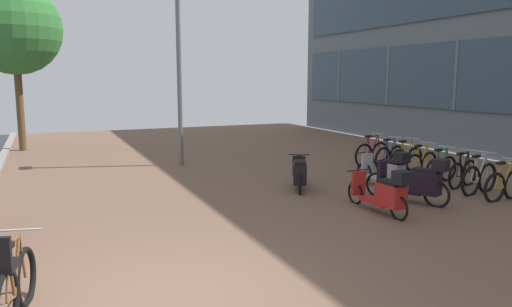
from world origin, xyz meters
The scene contains 16 objects.
ground centered at (1.43, 0.00, -0.02)m, with size 21.00×40.00×0.13m.
bicycle_foreground centered at (-1.53, 0.22, 0.39)m, with size 0.79×1.35×1.08m.
bicycle_rack_00 centered at (7.95, 1.85, 0.33)m, with size 1.32×0.48×0.93m.
bicycle_rack_01 centered at (7.94, 2.51, 0.35)m, with size 1.37×0.48×0.99m.
bicycle_rack_02 centered at (8.14, 3.18, 0.33)m, with size 1.28×0.50×0.94m.
bicycle_rack_03 centered at (8.10, 3.84, 0.33)m, with size 1.26×0.48×0.94m.
bicycle_rack_04 centered at (8.05, 4.50, 0.34)m, with size 1.32×0.48×0.96m.
bicycle_rack_05 centered at (8.11, 5.17, 0.35)m, with size 1.40×0.48×1.00m.
bicycle_rack_06 centered at (8.08, 5.83, 0.34)m, with size 1.29×0.47×0.97m.
bicycle_rack_07 centered at (7.94, 6.49, 0.35)m, with size 1.41×0.48×1.01m.
scooter_near centered at (4.38, 4.51, 0.39)m, with size 0.94×1.57×0.76m.
scooter_mid centered at (4.86, 1.99, 0.43)m, with size 0.52×1.85×0.96m.
scooter_far centered at (6.02, 2.41, 0.46)m, with size 0.97×1.79×1.03m.
scooter_extra centered at (6.39, 3.82, 0.43)m, with size 0.53×1.74×0.96m.
lamp_post centered at (2.69, 8.89, 2.97)m, with size 0.20×0.52×5.31m.
street_tree centered at (-1.83, 14.16, 4.32)m, with size 3.23×3.23×5.95m.
Camera 1 is at (-1.10, -5.45, 2.62)m, focal length 34.32 mm.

